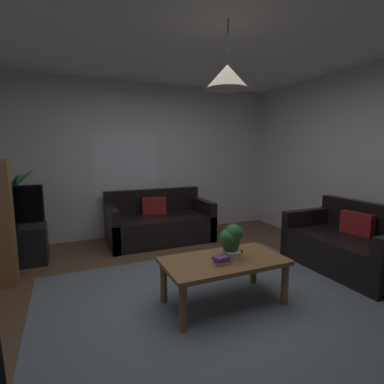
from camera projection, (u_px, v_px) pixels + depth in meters
floor at (204, 298)px, 3.01m from camera, size 5.01×5.00×0.02m
rug at (213, 306)px, 2.83m from camera, size 3.26×2.75×0.01m
wall_back at (141, 160)px, 5.11m from camera, size 5.13×0.06×2.62m
wall_right at (379, 164)px, 3.82m from camera, size 0.06×5.00×2.62m
ceiling at (205, 23)px, 2.63m from camera, size 5.01×5.00×0.02m
window_pane at (126, 166)px, 4.99m from camera, size 1.09×0.01×1.07m
couch_under_window at (159, 224)px, 4.84m from camera, size 1.66×0.88×0.82m
couch_right_side at (349, 247)px, 3.70m from camera, size 0.88×1.44×0.82m
coffee_table at (224, 266)px, 2.83m from camera, size 1.18×0.63×0.45m
book_on_table_0 at (221, 262)px, 2.70m from camera, size 0.17×0.13×0.03m
book_on_table_1 at (221, 259)px, 2.70m from camera, size 0.17×0.14×0.02m
book_on_table_2 at (221, 258)px, 2.68m from camera, size 0.15×0.13×0.02m
remote_on_table_0 at (235, 252)px, 2.99m from camera, size 0.16×0.05×0.02m
potted_plant_on_table at (231, 240)px, 2.82m from camera, size 0.23×0.21×0.34m
tv_stand at (9, 247)px, 3.78m from camera, size 0.90×0.44×0.50m
tv at (5, 207)px, 3.69m from camera, size 0.89×0.16×0.55m
potted_palm_corner at (12, 218)px, 4.12m from camera, size 0.70×0.82×1.27m
pendant_lamp at (227, 77)px, 2.58m from camera, size 0.38×0.38×0.58m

